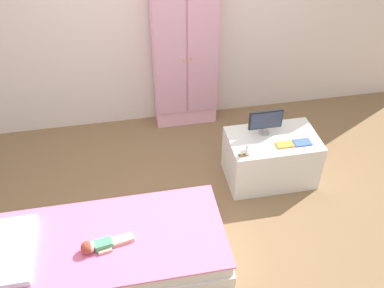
# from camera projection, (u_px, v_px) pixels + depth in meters

# --- Properties ---
(ground_plane) EXTENTS (10.00, 10.00, 0.02)m
(ground_plane) POSITION_uv_depth(u_px,v_px,m) (186.00, 218.00, 3.74)
(ground_plane) COLOR brown
(back_wall) EXTENTS (6.40, 0.05, 2.70)m
(back_wall) POSITION_uv_depth(u_px,v_px,m) (156.00, 0.00, 4.07)
(back_wall) COLOR silver
(back_wall) RESTS_ON ground_plane
(bed) EXTENTS (1.78, 0.85, 0.28)m
(bed) POSITION_uv_depth(u_px,v_px,m) (111.00, 250.00, 3.30)
(bed) COLOR white
(bed) RESTS_ON ground_plane
(pillow) EXTENTS (0.32, 0.61, 0.06)m
(pillow) POSITION_uv_depth(u_px,v_px,m) (12.00, 251.00, 3.09)
(pillow) COLOR silver
(pillow) RESTS_ON bed
(doll) EXTENTS (0.39, 0.15, 0.10)m
(doll) POSITION_uv_depth(u_px,v_px,m) (98.00, 245.00, 3.12)
(doll) COLOR #4CA375
(doll) RESTS_ON bed
(wardrobe) EXTENTS (0.66, 0.24, 1.66)m
(wardrobe) POSITION_uv_depth(u_px,v_px,m) (185.00, 54.00, 4.32)
(wardrobe) COLOR #EFADCC
(wardrobe) RESTS_ON ground_plane
(tv_stand) EXTENTS (0.81, 0.50, 0.48)m
(tv_stand) POSITION_uv_depth(u_px,v_px,m) (271.00, 158.00, 3.98)
(tv_stand) COLOR silver
(tv_stand) RESTS_ON ground_plane
(tv_monitor) EXTENTS (0.31, 0.10, 0.25)m
(tv_monitor) POSITION_uv_depth(u_px,v_px,m) (266.00, 121.00, 3.80)
(tv_monitor) COLOR #99999E
(tv_monitor) RESTS_ON tv_stand
(rocking_horse_toy) EXTENTS (0.09, 0.04, 0.11)m
(rocking_horse_toy) POSITION_uv_depth(u_px,v_px,m) (245.00, 151.00, 3.62)
(rocking_horse_toy) COLOR #8E6642
(rocking_horse_toy) RESTS_ON tv_stand
(book_orange) EXTENTS (0.15, 0.09, 0.01)m
(book_orange) POSITION_uv_depth(u_px,v_px,m) (285.00, 145.00, 3.75)
(book_orange) COLOR orange
(book_orange) RESTS_ON tv_stand
(book_blue) EXTENTS (0.16, 0.10, 0.01)m
(book_blue) POSITION_uv_depth(u_px,v_px,m) (302.00, 142.00, 3.78)
(book_blue) COLOR blue
(book_blue) RESTS_ON tv_stand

